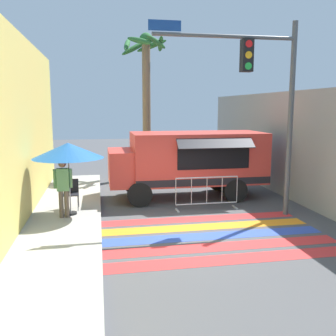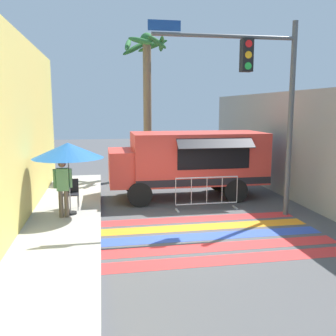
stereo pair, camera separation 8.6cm
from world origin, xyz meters
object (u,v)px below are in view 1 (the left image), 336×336
at_px(folding_chair, 71,191).
at_px(barricade_front, 207,193).
at_px(food_truck, 186,160).
at_px(vendor_person, 63,185).
at_px(patio_umbrella, 68,151).
at_px(traffic_signal_pole, 265,87).
at_px(palm_tree, 146,81).

relative_size(folding_chair, barricade_front, 0.44).
height_order(food_truck, vendor_person, food_truck).
bearing_deg(patio_umbrella, vendor_person, -117.72).
bearing_deg(traffic_signal_pole, palm_tree, 109.48).
bearing_deg(traffic_signal_pole, food_truck, 122.08).
distance_m(patio_umbrella, vendor_person, 1.00).
xyz_separation_m(traffic_signal_pole, palm_tree, (-2.56, 7.24, 0.60)).
height_order(food_truck, barricade_front, food_truck).
bearing_deg(palm_tree, food_truck, -79.17).
relative_size(vendor_person, barricade_front, 0.81).
height_order(folding_chair, palm_tree, palm_tree).
distance_m(food_truck, patio_umbrella, 4.48).
distance_m(traffic_signal_pole, vendor_person, 6.46).
relative_size(patio_umbrella, folding_chair, 2.32).
xyz_separation_m(barricade_front, palm_tree, (-1.18, 6.22, 3.94)).
distance_m(folding_chair, barricade_front, 4.32).
height_order(food_truck, traffic_signal_pole, traffic_signal_pole).
bearing_deg(folding_chair, traffic_signal_pole, -15.94).
xyz_separation_m(patio_umbrella, barricade_front, (4.28, 0.30, -1.51)).
relative_size(traffic_signal_pole, barricade_front, 2.76).
bearing_deg(barricade_front, food_truck, 100.43).
bearing_deg(traffic_signal_pole, vendor_person, 175.82).
bearing_deg(vendor_person, patio_umbrella, 76.51).
xyz_separation_m(traffic_signal_pole, barricade_front, (-1.38, 1.02, -3.35)).
xyz_separation_m(folding_chair, vendor_person, (-0.13, -0.97, 0.40)).
relative_size(traffic_signal_pole, folding_chair, 6.23).
relative_size(patio_umbrella, palm_tree, 0.32).
distance_m(barricade_front, palm_tree, 7.46).
height_order(patio_umbrella, vendor_person, patio_umbrella).
xyz_separation_m(folding_chair, barricade_front, (4.30, -0.37, -0.17)).
xyz_separation_m(traffic_signal_pole, folding_chair, (-5.69, 1.39, -3.18)).
height_order(food_truck, folding_chair, food_truck).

